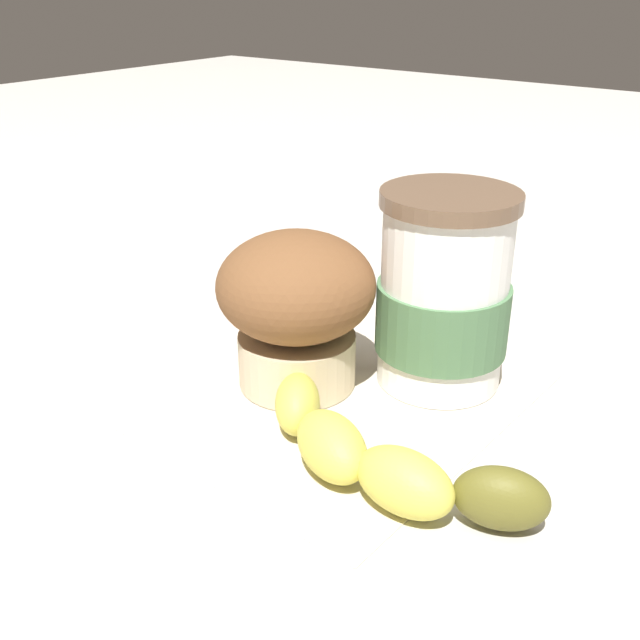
# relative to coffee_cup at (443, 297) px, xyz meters

# --- Properties ---
(ground_plane) EXTENTS (3.00, 3.00, 0.00)m
(ground_plane) POSITION_rel_coffee_cup_xyz_m (0.06, -0.06, -0.06)
(ground_plane) COLOR beige
(paper_napkin) EXTENTS (0.26, 0.26, 0.00)m
(paper_napkin) POSITION_rel_coffee_cup_xyz_m (0.06, -0.06, -0.06)
(paper_napkin) COLOR beige
(paper_napkin) RESTS_ON ground_plane
(coffee_cup) EXTENTS (0.09, 0.09, 0.13)m
(coffee_cup) POSITION_rel_coffee_cup_xyz_m (0.00, 0.00, 0.00)
(coffee_cup) COLOR white
(coffee_cup) RESTS_ON paper_napkin
(muffin) EXTENTS (0.11, 0.11, 0.11)m
(muffin) POSITION_rel_coffee_cup_xyz_m (0.06, -0.07, -0.00)
(muffin) COLOR beige
(muffin) RESTS_ON paper_napkin
(banana) EXTENTS (0.08, 0.19, 0.03)m
(banana) POSITION_rel_coffee_cup_xyz_m (0.12, 0.03, -0.04)
(banana) COLOR #D6CC4C
(banana) RESTS_ON paper_napkin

